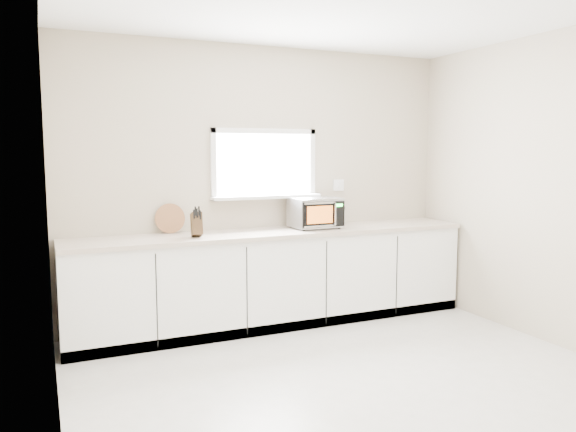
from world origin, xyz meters
TOP-DOWN VIEW (x-y plane):
  - ground at (0.00, 0.00)m, footprint 4.00×4.00m
  - back_wall at (0.00, 2.00)m, footprint 4.00×0.17m
  - cabinets at (0.00, 1.70)m, footprint 3.92×0.60m
  - countertop at (0.00, 1.69)m, footprint 3.92×0.64m
  - microwave at (0.43, 1.70)m, footprint 0.47×0.40m
  - knife_block at (-0.79, 1.61)m, footprint 0.11×0.20m
  - cutting_board at (-0.96, 1.94)m, footprint 0.28×0.07m
  - coffee_grinder at (0.82, 1.89)m, footprint 0.12×0.12m

SIDE VIEW (x-z plane):
  - ground at x=0.00m, z-range 0.00..0.00m
  - cabinets at x=0.00m, z-range 0.00..0.88m
  - countertop at x=0.00m, z-range 0.88..0.92m
  - coffee_grinder at x=0.82m, z-range 0.92..1.11m
  - knife_block at x=-0.79m, z-range 0.90..1.18m
  - cutting_board at x=-0.96m, z-range 0.92..1.20m
  - microwave at x=0.43m, z-range 0.93..1.23m
  - back_wall at x=0.00m, z-range 0.01..2.71m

